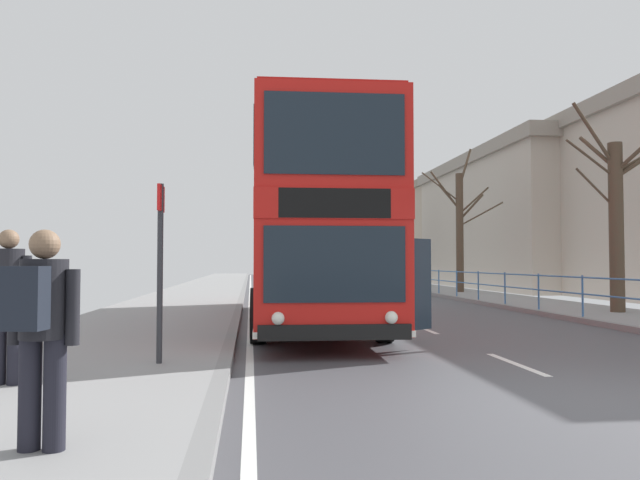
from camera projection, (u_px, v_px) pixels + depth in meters
name	position (u px, v px, depth m)	size (l,w,h in m)	color
ground	(559.00, 403.00, 6.32)	(15.80, 140.00, 0.20)	#4A4A4F
double_decker_bus_main	(309.00, 230.00, 14.95)	(3.20, 11.65, 4.43)	red
pedestrian_railing_far_kerb	(559.00, 287.00, 16.47)	(0.05, 25.93, 1.05)	#386BA8
pedestrian_with_backpack	(41.00, 322.00, 4.41)	(0.55, 0.56, 1.62)	black
pedestrian_companion	(8.00, 297.00, 6.82)	(0.55, 0.39, 1.75)	black
bus_stop_sign_near	(160.00, 251.00, 8.28)	(0.08, 0.44, 2.46)	#2D2D33
bare_tree_far_00	(393.00, 239.00, 41.84)	(2.34, 1.75, 6.56)	#423328
bare_tree_far_01	(460.00, 227.00, 28.31)	(3.63, 1.69, 6.89)	#4C3D2D
bare_tree_far_02	(616.00, 218.00, 16.84)	(3.14, 1.97, 5.85)	#4C3D2D
background_building_00	(551.00, 222.00, 36.97)	(11.55, 18.47, 8.00)	#B2A899
background_building_01	(490.00, 227.00, 55.88)	(12.43, 17.48, 9.53)	gray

